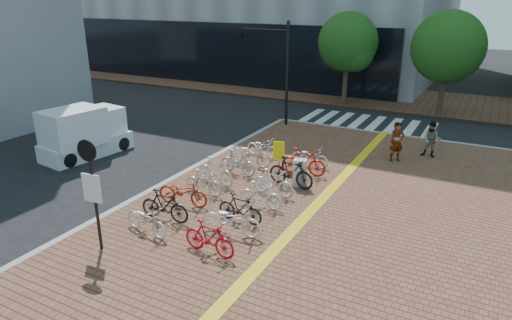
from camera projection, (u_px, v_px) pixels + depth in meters
The scene contains 29 objects.
ground at pixel (238, 220), 15.19m from camera, with size 120.00×120.00×0.00m, color black.
kerb_west at pixel (26, 259), 12.79m from camera, with size 0.25×34.00×0.15m, color gray.
kerb_north at pixel (403, 137), 23.79m from camera, with size 14.00×0.25×0.15m, color gray.
far_sidewalk at pixel (386, 98), 32.58m from camera, with size 70.00×8.00×0.15m, color brown.
crosswalk at pixel (366, 123), 26.58m from camera, with size 7.50×4.00×0.01m.
street_trees at pixel (467, 50), 26.04m from camera, with size 16.20×4.60×6.35m.
bike_0 at pixel (146, 220), 13.87m from camera, with size 0.60×1.73×0.91m, color silver.
bike_1 at pixel (165, 206), 14.65m from camera, with size 0.50×1.76×1.06m, color black.
bike_2 at pixel (183, 192), 15.76m from camera, with size 0.66×1.88×0.99m, color #AC210C.
bike_3 at pixel (204, 182), 16.61m from camera, with size 0.44×1.57×0.95m, color silver.
bike_4 at pixel (215, 171), 17.51m from camera, with size 0.50×1.77×1.06m, color silver.
bike_5 at pixel (238, 163), 18.45m from camera, with size 0.48×1.70×1.02m, color #A3A4A8.
bike_6 at pixel (250, 154), 19.43m from camera, with size 0.70×2.01×1.06m, color #B3B3B8.
bike_7 at pixel (262, 147), 20.61m from camera, with size 0.56×1.61×0.85m, color white.
bike_8 at pixel (209, 238), 12.75m from camera, with size 0.48×1.69×1.01m, color red.
bike_9 at pixel (231, 220), 13.78m from camera, with size 0.68×1.94×1.02m, color white.
bike_10 at pixel (240, 208), 14.58m from camera, with size 0.45×1.59×0.96m, color black.
bike_11 at pixel (261, 195), 15.53m from camera, with size 0.45×1.60×0.96m, color white.
bike_12 at pixel (273, 183), 16.50m from camera, with size 0.47×1.67×1.00m, color silver.
bike_13 at pixel (291, 172), 17.28m from camera, with size 0.54×1.90×1.14m, color black.
bike_14 at pixel (303, 162), 18.39m from camera, with size 0.53×1.86×1.12m, color red.
bike_15 at pixel (310, 156), 19.36m from camera, with size 0.58×1.67×0.88m, color silver.
pedestrian_a at pixel (397, 142), 19.86m from camera, with size 0.64×0.42×1.75m, color gray.
pedestrian_b at pixel (432, 140), 20.35m from camera, with size 0.79×0.62×1.63m, color #4E5462.
utility_box at pixel (300, 173), 17.33m from camera, with size 0.49×0.36×1.07m, color silver.
yellow_sign at pixel (279, 154), 17.54m from camera, with size 0.44×0.16×1.64m.
notice_sign at pixel (92, 182), 12.45m from camera, with size 0.61×0.17×3.32m.
traffic_light_pole at pixel (266, 53), 25.03m from camera, with size 3.03×1.17×5.64m.
box_truck at pixel (84, 133), 20.91m from camera, with size 2.27×4.24×2.34m.
Camera 1 is at (6.91, -11.72, 7.06)m, focal length 32.00 mm.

